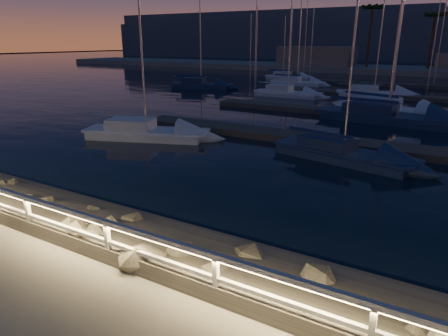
{
  "coord_description": "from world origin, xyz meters",
  "views": [
    {
      "loc": [
        7.65,
        -5.88,
        5.04
      ],
      "look_at": [
        1.83,
        4.0,
        1.36
      ],
      "focal_mm": 32.0,
      "sensor_mm": 36.0,
      "label": 1
    }
  ],
  "objects": [
    {
      "name": "sailboat_h",
      "position": [
        3.09,
        24.64,
        -0.14
      ],
      "size": [
        10.04,
        3.97,
        16.54
      ],
      "rotation": [
        0.0,
        0.0,
        -0.11
      ],
      "color": "navy",
      "rests_on": "ground"
    },
    {
      "name": "sailboat_b",
      "position": [
        -8.49,
        11.93,
        -0.17
      ],
      "size": [
        7.65,
        4.54,
        12.63
      ],
      "rotation": [
        0.0,
        0.0,
        0.36
      ],
      "color": "white",
      "rests_on": "ground"
    },
    {
      "name": "sailboat_m",
      "position": [
        -15.43,
        52.04,
        -0.17
      ],
      "size": [
        7.08,
        2.89,
        11.8
      ],
      "rotation": [
        0.0,
        0.0,
        0.12
      ],
      "color": "white",
      "rests_on": "ground"
    },
    {
      "name": "distant_hills",
      "position": [
        -22.13,
        133.69,
        4.74
      ],
      "size": [
        230.0,
        37.5,
        18.0
      ],
      "color": "#3E4D5F",
      "rests_on": "ground"
    },
    {
      "name": "palm_left",
      "position": [
        -8.0,
        72.0,
        10.14
      ],
      "size": [
        3.0,
        3.0,
        11.2
      ],
      "color": "brown",
      "rests_on": "ground"
    },
    {
      "name": "floating_docks",
      "position": [
        0.0,
        32.5,
        -0.4
      ],
      "size": [
        22.0,
        36.0,
        0.4
      ],
      "color": "#504842",
      "rests_on": "ground"
    },
    {
      "name": "guard_rail",
      "position": [
        -0.07,
        -0.0,
        0.77
      ],
      "size": [
        44.11,
        0.12,
        1.06
      ],
      "color": "white",
      "rests_on": "ground"
    },
    {
      "name": "far_shore",
      "position": [
        -0.12,
        74.05,
        0.29
      ],
      "size": [
        160.0,
        14.0,
        5.2
      ],
      "color": "gray",
      "rests_on": "ground"
    },
    {
      "name": "harbor_water",
      "position": [
        0.0,
        31.22,
        -0.97
      ],
      "size": [
        400.0,
        440.0,
        0.6
      ],
      "color": "black",
      "rests_on": "ground"
    },
    {
      "name": "sailboat_c",
      "position": [
        2.93,
        13.43,
        -0.21
      ],
      "size": [
        7.33,
        3.51,
        12.0
      ],
      "rotation": [
        0.0,
        0.0,
        -0.21
      ],
      "color": "navy",
      "rests_on": "ground"
    },
    {
      "name": "sailboat_k",
      "position": [
        -0.4,
        38.37,
        -0.19
      ],
      "size": [
        7.87,
        3.76,
        12.88
      ],
      "rotation": [
        0.0,
        0.0,
        0.21
      ],
      "color": "white",
      "rests_on": "ground"
    },
    {
      "name": "sailboat_i",
      "position": [
        -20.2,
        35.51,
        -0.14
      ],
      "size": [
        7.81,
        3.84,
        12.9
      ],
      "rotation": [
        0.0,
        0.0,
        0.23
      ],
      "color": "navy",
      "rests_on": "ground"
    },
    {
      "name": "sailboat_n",
      "position": [
        -11.31,
        44.93,
        -0.19
      ],
      "size": [
        7.12,
        2.24,
        12.07
      ],
      "rotation": [
        0.0,
        0.0,
        0.01
      ],
      "color": "white",
      "rests_on": "ground"
    },
    {
      "name": "riprap",
      "position": [
        -3.94,
        1.62,
        -0.24
      ],
      "size": [
        36.33,
        2.85,
        1.23
      ],
      "color": "#666257",
      "rests_on": "ground"
    },
    {
      "name": "sailboat_g",
      "position": [
        2.77,
        27.89,
        -0.14
      ],
      "size": [
        9.34,
        5.38,
        15.31
      ],
      "rotation": [
        0.0,
        0.0,
        -0.33
      ],
      "color": "white",
      "rests_on": "ground"
    },
    {
      "name": "palm_center",
      "position": [
        2.0,
        73.0,
        8.78
      ],
      "size": [
        3.0,
        3.0,
        9.7
      ],
      "color": "brown",
      "rests_on": "ground"
    },
    {
      "name": "sailboat_e",
      "position": [
        -8.17,
        33.75,
        -0.16
      ],
      "size": [
        7.09,
        2.22,
        12.08
      ],
      "rotation": [
        0.0,
        0.0,
        -0.01
      ],
      "color": "white",
      "rests_on": "ground"
    },
    {
      "name": "ground",
      "position": [
        0.0,
        0.0,
        0.0
      ],
      "size": [
        400.0,
        400.0,
        0.0
      ],
      "primitive_type": "plane",
      "color": "gray",
      "rests_on": "ground"
    }
  ]
}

